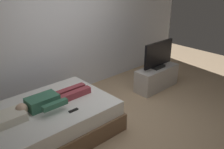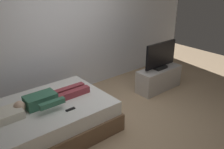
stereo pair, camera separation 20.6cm
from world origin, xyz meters
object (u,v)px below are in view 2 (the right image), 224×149
person (49,98)px  bed (50,119)px  remote (70,109)px  tv_stand (159,79)px  tv (161,56)px  pillow (4,115)px

person → bed: bearing=-136.9°
person → remote: person is taller
tv_stand → tv: bearing=0.0°
bed → tv_stand: (2.63, -0.06, -0.01)m
tv → remote: bearing=-172.7°
tv_stand → tv: 0.53m
tv → bed: bearing=178.6°
remote → tv: size_ratio=0.17×
tv → pillow: bearing=178.9°
bed → remote: remote is taller
person → remote: size_ratio=8.40×
person → tv_stand: person is taller
bed → person: 0.36m
tv → person: bearing=178.0°
tv → tv_stand: bearing=180.0°
pillow → person: 0.70m
person → remote: (0.15, -0.40, -0.07)m
person → tv_stand: 2.63m
pillow → tv_stand: 3.31m
bed → tv: (2.63, -0.06, 0.52)m
pillow → person: person is taller
bed → tv: bearing=-1.4°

